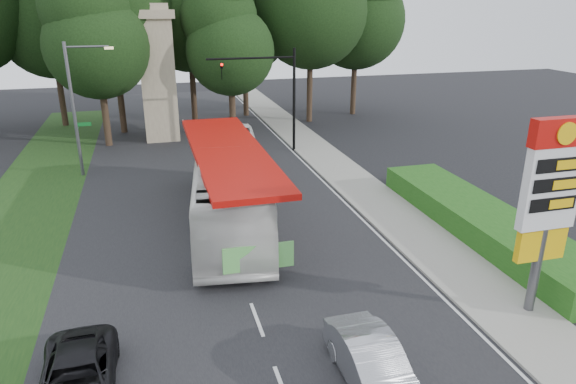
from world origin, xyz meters
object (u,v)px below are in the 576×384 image
object	(u,v)px
suv_charcoal	(77,379)
monument	(158,73)
streetlight_signs	(77,104)
traffic_signal_mast	(276,86)
transit_bus	(229,186)
sedan_silver	(373,365)
gas_station_pylon	(551,192)

from	to	relation	value
suv_charcoal	monument	bearing A→B (deg)	82.13
streetlight_signs	suv_charcoal	world-z (taller)	streetlight_signs
traffic_signal_mast	monument	world-z (taller)	monument
streetlight_signs	transit_bus	bearing A→B (deg)	-51.93
traffic_signal_mast	streetlight_signs	xyz separation A→B (m)	(-12.67, -1.99, -0.23)
traffic_signal_mast	monument	xyz separation A→B (m)	(-7.68, 6.00, 0.43)
traffic_signal_mast	sedan_silver	size ratio (longest dim) A/B	1.69
traffic_signal_mast	transit_bus	distance (m)	12.97
monument	suv_charcoal	distance (m)	28.83
gas_station_pylon	suv_charcoal	world-z (taller)	gas_station_pylon
transit_bus	suv_charcoal	distance (m)	12.30
streetlight_signs	monument	distance (m)	9.44
gas_station_pylon	monument	distance (m)	30.17
transit_bus	traffic_signal_mast	bearing A→B (deg)	73.24
traffic_signal_mast	sedan_silver	xyz separation A→B (m)	(-3.23, -23.94, -3.97)
traffic_signal_mast	transit_bus	bearing A→B (deg)	-114.16
suv_charcoal	transit_bus	bearing A→B (deg)	60.16
monument	sedan_silver	xyz separation A→B (m)	(4.45, -29.94, -4.40)
traffic_signal_mast	streetlight_signs	world-z (taller)	streetlight_signs
gas_station_pylon	suv_charcoal	distance (m)	15.10
monument	suv_charcoal	size ratio (longest dim) A/B	2.30
sedan_silver	suv_charcoal	size ratio (longest dim) A/B	0.97
gas_station_pylon	monument	xyz separation A→B (m)	(-11.20, 28.01, 0.66)
traffic_signal_mast	streetlight_signs	size ratio (longest dim) A/B	0.90
streetlight_signs	traffic_signal_mast	bearing A→B (deg)	8.92
gas_station_pylon	transit_bus	size ratio (longest dim) A/B	0.51
traffic_signal_mast	suv_charcoal	bearing A→B (deg)	-116.45
gas_station_pylon	traffic_signal_mast	xyz separation A→B (m)	(-3.52, 22.00, 0.22)
monument	sedan_silver	distance (m)	30.58
streetlight_signs	sedan_silver	size ratio (longest dim) A/B	1.88
streetlight_signs	transit_bus	distance (m)	12.41
streetlight_signs	suv_charcoal	size ratio (longest dim) A/B	1.83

